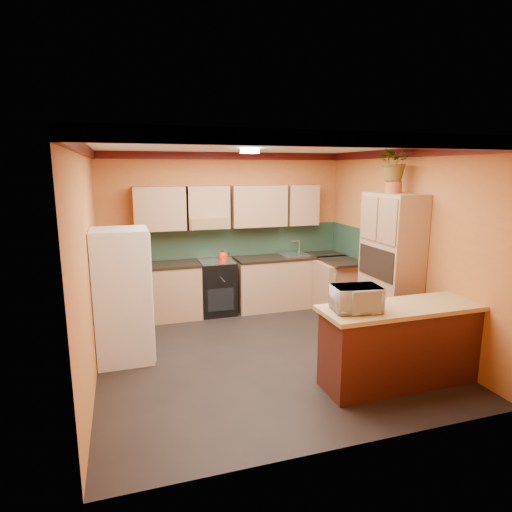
{
  "coord_description": "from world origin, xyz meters",
  "views": [
    {
      "loc": [
        -1.71,
        -5.08,
        2.41
      ],
      "look_at": [
        0.04,
        0.45,
        1.24
      ],
      "focal_mm": 30.0,
      "sensor_mm": 36.0,
      "label": 1
    }
  ],
  "objects_px": {
    "base_cabinets_back": "(252,285)",
    "stove": "(217,287)",
    "breakfast_bar": "(400,347)",
    "microwave": "(356,299)",
    "pantry": "(390,269)",
    "fridge": "(123,296)"
  },
  "relations": [
    {
      "from": "base_cabinets_back",
      "to": "stove",
      "type": "relative_size",
      "value": 4.01
    },
    {
      "from": "base_cabinets_back",
      "to": "stove",
      "type": "bearing_deg",
      "value": -180.0
    },
    {
      "from": "breakfast_bar",
      "to": "microwave",
      "type": "xyz_separation_m",
      "value": [
        -0.6,
        0.0,
        0.63
      ]
    },
    {
      "from": "pantry",
      "to": "breakfast_bar",
      "type": "xyz_separation_m",
      "value": [
        -0.63,
        -1.16,
        -0.61
      ]
    },
    {
      "from": "fridge",
      "to": "pantry",
      "type": "distance_m",
      "value": 3.64
    },
    {
      "from": "base_cabinets_back",
      "to": "breakfast_bar",
      "type": "xyz_separation_m",
      "value": [
        0.83,
        -3.04,
        0.0
      ]
    },
    {
      "from": "fridge",
      "to": "microwave",
      "type": "bearing_deg",
      "value": -34.29
    },
    {
      "from": "breakfast_bar",
      "to": "pantry",
      "type": "bearing_deg",
      "value": 61.57
    },
    {
      "from": "stove",
      "to": "microwave",
      "type": "bearing_deg",
      "value": -74.26
    },
    {
      "from": "fridge",
      "to": "microwave",
      "type": "xyz_separation_m",
      "value": [
        2.37,
        -1.62,
        0.22
      ]
    },
    {
      "from": "breakfast_bar",
      "to": "microwave",
      "type": "relative_size",
      "value": 3.64
    },
    {
      "from": "stove",
      "to": "base_cabinets_back",
      "type": "bearing_deg",
      "value": 0.0
    },
    {
      "from": "fridge",
      "to": "microwave",
      "type": "height_order",
      "value": "fridge"
    },
    {
      "from": "base_cabinets_back",
      "to": "pantry",
      "type": "distance_m",
      "value": 2.46
    },
    {
      "from": "stove",
      "to": "fridge",
      "type": "relative_size",
      "value": 0.54
    },
    {
      "from": "base_cabinets_back",
      "to": "fridge",
      "type": "bearing_deg",
      "value": -146.49
    },
    {
      "from": "breakfast_bar",
      "to": "microwave",
      "type": "distance_m",
      "value": 0.87
    },
    {
      "from": "base_cabinets_back",
      "to": "pantry",
      "type": "height_order",
      "value": "pantry"
    },
    {
      "from": "base_cabinets_back",
      "to": "microwave",
      "type": "height_order",
      "value": "microwave"
    },
    {
      "from": "fridge",
      "to": "breakfast_bar",
      "type": "relative_size",
      "value": 0.94
    },
    {
      "from": "base_cabinets_back",
      "to": "breakfast_bar",
      "type": "bearing_deg",
      "value": -74.71
    },
    {
      "from": "breakfast_bar",
      "to": "fridge",
      "type": "bearing_deg",
      "value": 151.44
    }
  ]
}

